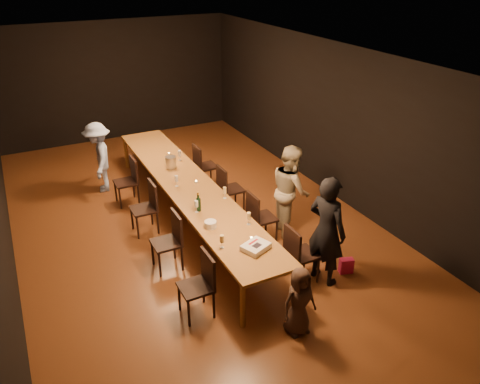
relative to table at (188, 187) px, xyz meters
name	(u,v)px	position (x,y,z in m)	size (l,w,h in m)	color
ground	(190,220)	(0.00, 0.00, -0.70)	(10.00, 10.00, 0.00)	#482112
room_shell	(184,112)	(0.00, 0.00, 1.38)	(6.04, 10.04, 3.02)	black
table	(188,187)	(0.00, 0.00, 0.00)	(0.90, 6.00, 0.75)	olive
chair_right_0	(302,253)	(0.85, -2.40, -0.24)	(0.42, 0.42, 0.93)	black
chair_right_1	(262,217)	(0.85, -1.20, -0.24)	(0.42, 0.42, 0.93)	black
chair_right_2	(231,189)	(0.85, 0.00, -0.24)	(0.42, 0.42, 0.93)	black
chair_right_3	(206,166)	(0.85, 1.20, -0.24)	(0.42, 0.42, 0.93)	black
chair_left_0	(196,287)	(-0.85, -2.40, -0.24)	(0.42, 0.42, 0.93)	black
chair_left_1	(166,242)	(-0.85, -1.20, -0.24)	(0.42, 0.42, 0.93)	black
chair_left_2	(143,209)	(-0.85, 0.00, -0.24)	(0.42, 0.42, 0.93)	black
chair_left_3	(126,182)	(-0.85, 1.20, -0.24)	(0.42, 0.42, 0.93)	black
woman_birthday	(327,231)	(1.15, -2.54, 0.15)	(0.62, 0.41, 1.71)	black
woman_tan	(291,190)	(1.44, -1.12, 0.10)	(0.78, 0.61, 1.61)	tan
man_blue	(99,158)	(-1.15, 2.01, 0.03)	(0.94, 0.54, 1.46)	#95AFE6
child	(299,301)	(0.20, -3.29, -0.22)	(0.48, 0.31, 0.97)	#402C23
gift_bag_red	(346,266)	(1.57, -2.58, -0.58)	(0.21, 0.11, 0.25)	#E22166
gift_bag_blue	(325,249)	(1.53, -2.08, -0.56)	(0.23, 0.15, 0.29)	#2751AB
birthday_cake	(256,247)	(0.08, -2.36, 0.09)	(0.44, 0.40, 0.09)	white
plate_stack	(211,224)	(-0.24, -1.53, 0.10)	(0.18, 0.18, 0.10)	white
champagne_bottle	(198,202)	(-0.20, -0.98, 0.21)	(0.08, 0.08, 0.33)	black
ice_bucket	(171,162)	(-0.03, 0.83, 0.16)	(0.21, 0.21, 0.23)	silver
wineglass_0	(222,242)	(-0.32, -2.11, 0.15)	(0.06, 0.06, 0.21)	beige
wineglass_1	(249,219)	(0.31, -1.72, 0.15)	(0.06, 0.06, 0.21)	beige
wineglass_2	(196,206)	(-0.25, -1.01, 0.15)	(0.06, 0.06, 0.21)	silver
wineglass_3	(225,193)	(0.35, -0.79, 0.15)	(0.06, 0.06, 0.21)	beige
wineglass_4	(177,181)	(-0.21, 0.01, 0.15)	(0.06, 0.06, 0.21)	silver
wineglass_5	(180,156)	(0.24, 1.08, 0.15)	(0.06, 0.06, 0.21)	silver
tealight_near	(251,238)	(0.15, -2.10, 0.06)	(0.05, 0.05, 0.03)	#B2B7B2
tealight_mid	(196,182)	(0.15, 0.00, 0.06)	(0.05, 0.05, 0.03)	#B2B7B2
tealight_far	(169,154)	(0.15, 1.47, 0.06)	(0.05, 0.05, 0.03)	#B2B7B2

